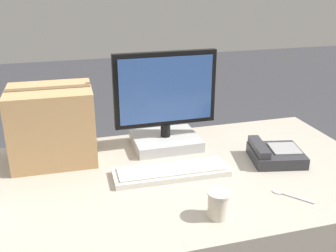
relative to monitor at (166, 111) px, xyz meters
name	(u,v)px	position (x,y,z in m)	size (l,w,h in m)	color
monitor	(166,111)	(0.00, 0.00, 0.00)	(0.45, 0.24, 0.43)	#B7B7B7
keyboard	(171,172)	(-0.05, -0.27, -0.15)	(0.45, 0.16, 0.03)	beige
desk_phone	(274,154)	(0.40, -0.27, -0.14)	(0.24, 0.23, 0.08)	#2D2D33
paper_cup_right	(219,204)	(0.01, -0.59, -0.12)	(0.08, 0.08, 0.09)	beige
spoon	(285,194)	(0.30, -0.53, -0.16)	(0.11, 0.13, 0.00)	#B2B2B7
cardboard_box	(52,125)	(-0.48, -0.01, -0.01)	(0.34, 0.27, 0.31)	tan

